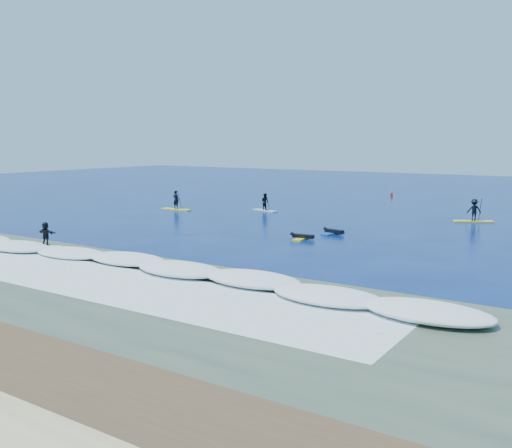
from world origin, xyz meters
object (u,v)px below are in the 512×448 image
Objects in this scene: sup_paddler_center at (265,203)px; marker_buoy at (392,194)px; prone_paddler_near at (302,237)px; sup_paddler_right at (474,212)px; wave_surfer at (46,235)px; sup_paddler_left at (176,203)px; prone_paddler_far at (333,232)px.

marker_buoy is (4.94, 18.99, -0.42)m from sup_paddler_center.
sup_paddler_center reaches higher than prone_paddler_near.
prone_paddler_near is at bearing -34.41° from sup_paddler_center.
wave_surfer is at bearing -153.44° from sup_paddler_right.
sup_paddler_right is at bearing -34.23° from prone_paddler_near.
sup_paddler_left is 1.44× the size of wave_surfer.
prone_paddler_near is 30.68m from marker_buoy.
marker_buoy is (5.85, 41.49, -0.55)m from wave_surfer.
sup_paddler_right is at bearing -51.86° from marker_buoy.
sup_paddler_right is 13.18m from prone_paddler_far.
wave_surfer reaches higher than prone_paddler_far.
sup_paddler_right is (17.41, 3.10, 0.12)m from sup_paddler_center.
sup_paddler_left is 18.62m from prone_paddler_far.
sup_paddler_right is at bearing 11.98° from sup_paddler_left.
prone_paddler_near is (10.00, -11.26, -0.55)m from sup_paddler_center.
prone_paddler_near is 1.01× the size of wave_surfer.
marker_buoy is (-5.82, 27.25, 0.14)m from prone_paddler_far.
sup_paddler_left reaches higher than prone_paddler_far.
sup_paddler_center is 13.58m from prone_paddler_far.
sup_paddler_left is 1.00× the size of sup_paddler_right.
sup_paddler_center is 15.07m from prone_paddler_near.
sup_paddler_right reaches higher than wave_surfer.
sup_paddler_left is 8.22m from sup_paddler_center.
prone_paddler_far is at bearing -148.19° from sup_paddler_right.
sup_paddler_right is 1.43× the size of prone_paddler_near.
wave_surfer is (-10.91, -11.24, 0.68)m from prone_paddler_near.
sup_paddler_right reaches higher than prone_paddler_far.
marker_buoy is at bearing 75.94° from wave_surfer.
prone_paddler_near is at bearing -80.51° from marker_buoy.
sup_paddler_right is 16.18m from prone_paddler_near.
prone_paddler_far is 1.00× the size of wave_surfer.
sup_paddler_right is 31.49m from wave_surfer.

